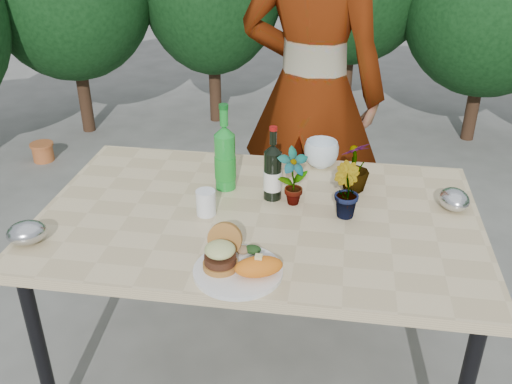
# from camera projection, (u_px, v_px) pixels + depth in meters

# --- Properties ---
(ground) EXTENTS (80.00, 80.00, 0.00)m
(ground) POSITION_uv_depth(u_px,v_px,m) (259.00, 363.00, 2.45)
(ground) COLOR #61615C
(ground) RESTS_ON ground
(patio_table) EXTENTS (1.60, 1.00, 0.75)m
(patio_table) POSITION_uv_depth(u_px,v_px,m) (259.00, 226.00, 2.12)
(patio_table) COLOR beige
(patio_table) RESTS_ON ground
(shrub_hedge) EXTENTS (6.96, 5.13, 2.10)m
(shrub_hedge) POSITION_uv_depth(u_px,v_px,m) (346.00, 26.00, 3.17)
(shrub_hedge) COLOR #382316
(shrub_hedge) RESTS_ON ground
(dinner_plate) EXTENTS (0.28, 0.28, 0.01)m
(dinner_plate) POSITION_uv_depth(u_px,v_px,m) (238.00, 271.00, 1.77)
(dinner_plate) COLOR white
(dinner_plate) RESTS_ON patio_table
(burger_stack) EXTENTS (0.11, 0.16, 0.11)m
(burger_stack) POSITION_uv_depth(u_px,v_px,m) (221.00, 252.00, 1.77)
(burger_stack) COLOR #B7722D
(burger_stack) RESTS_ON dinner_plate
(sweet_potato) EXTENTS (0.17, 0.12, 0.06)m
(sweet_potato) POSITION_uv_depth(u_px,v_px,m) (259.00, 267.00, 1.72)
(sweet_potato) COLOR orange
(sweet_potato) RESTS_ON dinner_plate
(grilled_veg) EXTENTS (0.08, 0.05, 0.03)m
(grilled_veg) POSITION_uv_depth(u_px,v_px,m) (248.00, 250.00, 1.84)
(grilled_veg) COLOR olive
(grilled_veg) RESTS_ON dinner_plate
(wine_bottle) EXTENTS (0.07, 0.07, 0.29)m
(wine_bottle) POSITION_uv_depth(u_px,v_px,m) (273.00, 173.00, 2.15)
(wine_bottle) COLOR black
(wine_bottle) RESTS_ON patio_table
(sparkling_water) EXTENTS (0.08, 0.08, 0.35)m
(sparkling_water) POSITION_uv_depth(u_px,v_px,m) (225.00, 159.00, 2.21)
(sparkling_water) COLOR #198D2A
(sparkling_water) RESTS_ON patio_table
(plastic_cup) EXTENTS (0.07, 0.07, 0.09)m
(plastic_cup) POSITION_uv_depth(u_px,v_px,m) (206.00, 203.00, 2.07)
(plastic_cup) COLOR white
(plastic_cup) RESTS_ON patio_table
(seedling_left) EXTENTS (0.14, 0.12, 0.22)m
(seedling_left) POSITION_uv_depth(u_px,v_px,m) (293.00, 177.00, 2.10)
(seedling_left) COLOR #2E6021
(seedling_left) RESTS_ON patio_table
(seedling_mid) EXTENTS (0.14, 0.14, 0.20)m
(seedling_mid) POSITION_uv_depth(u_px,v_px,m) (345.00, 191.00, 2.04)
(seedling_mid) COLOR #2A581E
(seedling_mid) RESTS_ON patio_table
(seedling_right) EXTENTS (0.16, 0.16, 0.20)m
(seedling_right) POSITION_uv_depth(u_px,v_px,m) (355.00, 166.00, 2.21)
(seedling_right) COLOR #23521C
(seedling_right) RESTS_ON patio_table
(blue_bowl) EXTENTS (0.16, 0.16, 0.11)m
(blue_bowl) POSITION_uv_depth(u_px,v_px,m) (321.00, 154.00, 2.42)
(blue_bowl) COLOR silver
(blue_bowl) RESTS_ON patio_table
(foil_packet_left) EXTENTS (0.17, 0.16, 0.08)m
(foil_packet_left) POSITION_uv_depth(u_px,v_px,m) (27.00, 233.00, 1.90)
(foil_packet_left) COLOR #AEB1B5
(foil_packet_left) RESTS_ON patio_table
(foil_packet_right) EXTENTS (0.14, 0.15, 0.08)m
(foil_packet_right) POSITION_uv_depth(u_px,v_px,m) (454.00, 199.00, 2.11)
(foil_packet_right) COLOR silver
(foil_packet_right) RESTS_ON patio_table
(person) EXTENTS (0.78, 0.60, 1.91)m
(person) POSITION_uv_depth(u_px,v_px,m) (311.00, 93.00, 2.67)
(person) COLOR #A07050
(person) RESTS_ON ground
(terracotta_pot) EXTENTS (0.17, 0.17, 0.14)m
(terracotta_pot) POSITION_uv_depth(u_px,v_px,m) (43.00, 152.00, 4.22)
(terracotta_pot) COLOR #C16431
(terracotta_pot) RESTS_ON ground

